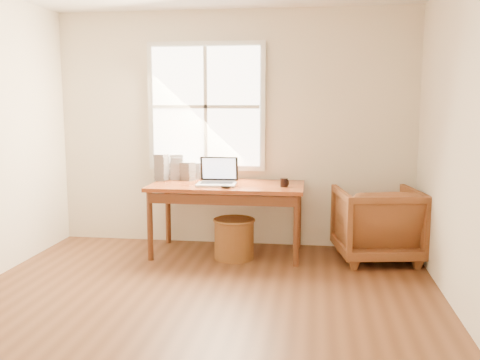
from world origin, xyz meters
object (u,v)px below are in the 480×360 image
object	(u,v)px
wicker_stool	(234,239)
coffee_mug	(284,183)
armchair	(377,224)
laptop	(216,172)
cd_stack_a	(177,167)
desk	(227,186)

from	to	relation	value
wicker_stool	coffee_mug	world-z (taller)	coffee_mug
armchair	laptop	bearing A→B (deg)	-6.07
armchair	coffee_mug	size ratio (longest dim) A/B	9.46
cd_stack_a	wicker_stool	bearing A→B (deg)	-31.33
desk	armchair	distance (m)	1.59
cd_stack_a	laptop	bearing A→B (deg)	-35.41
laptop	desk	bearing A→B (deg)	42.86
laptop	cd_stack_a	size ratio (longest dim) A/B	1.36
desk	coffee_mug	bearing A→B (deg)	-8.70
desk	laptop	bearing A→B (deg)	-133.93
desk	laptop	size ratio (longest dim) A/B	4.18
wicker_stool	laptop	bearing A→B (deg)	161.23
laptop	cd_stack_a	xyz separation A→B (m)	(-0.51, 0.37, 0.00)
wicker_stool	coffee_mug	xyz separation A→B (m)	(0.50, 0.07, 0.59)
armchair	wicker_stool	xyz separation A→B (m)	(-1.45, -0.17, -0.17)
wicker_stool	cd_stack_a	xyz separation A→B (m)	(-0.71, 0.43, 0.69)
desk	cd_stack_a	xyz separation A→B (m)	(-0.61, 0.27, 0.16)
coffee_mug	laptop	bearing A→B (deg)	178.66
desk	wicker_stool	size ratio (longest dim) A/B	3.96
desk	coffee_mug	distance (m)	0.61
desk	wicker_stool	bearing A→B (deg)	-59.25
wicker_stool	coffee_mug	size ratio (longest dim) A/B	4.63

